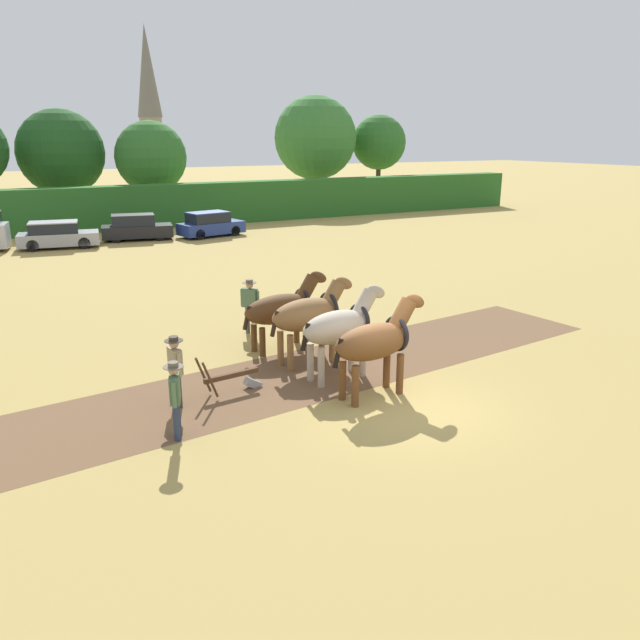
{
  "coord_description": "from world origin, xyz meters",
  "views": [
    {
      "loc": [
        -8.2,
        -11.22,
        6.12
      ],
      "look_at": [
        -0.15,
        3.8,
        1.1
      ],
      "focal_mm": 35.0,
      "sensor_mm": 36.0,
      "label": 1
    }
  ],
  "objects_px": {
    "tree_center": "(61,153)",
    "tree_center_right": "(151,157)",
    "draft_horse_lead_left": "(376,341)",
    "parked_car_center_left": "(136,228)",
    "church_spire": "(150,105)",
    "parked_car_center": "(210,225)",
    "farmer_beside_team": "(250,302)",
    "draft_horse_trail_left": "(310,314)",
    "draft_horse_trail_right": "(283,308)",
    "tree_right": "(315,138)",
    "draft_horse_lead_right": "(341,327)",
    "plow": "(236,379)",
    "parked_car_left": "(57,235)",
    "tree_far_right": "(379,143)",
    "farmer_onlooker_left": "(175,394)",
    "farmer_at_plow": "(175,366)"
  },
  "relations": [
    {
      "from": "draft_horse_lead_left",
      "to": "plow",
      "type": "bearing_deg",
      "value": 141.27
    },
    {
      "from": "draft_horse_lead_right",
      "to": "tree_center",
      "type": "bearing_deg",
      "value": 86.9
    },
    {
      "from": "farmer_onlooker_left",
      "to": "parked_car_center_left",
      "type": "height_order",
      "value": "farmer_onlooker_left"
    },
    {
      "from": "farmer_at_plow",
      "to": "parked_car_center",
      "type": "height_order",
      "value": "farmer_at_plow"
    },
    {
      "from": "church_spire",
      "to": "farmer_beside_team",
      "type": "bearing_deg",
      "value": -101.16
    },
    {
      "from": "farmer_at_plow",
      "to": "farmer_onlooker_left",
      "type": "distance_m",
      "value": 1.68
    },
    {
      "from": "tree_center",
      "to": "church_spire",
      "type": "distance_m",
      "value": 30.42
    },
    {
      "from": "draft_horse_trail_right",
      "to": "parked_car_center_left",
      "type": "distance_m",
      "value": 22.95
    },
    {
      "from": "tree_far_right",
      "to": "draft_horse_lead_right",
      "type": "height_order",
      "value": "tree_far_right"
    },
    {
      "from": "tree_far_right",
      "to": "parked_car_left",
      "type": "height_order",
      "value": "tree_far_right"
    },
    {
      "from": "draft_horse_lead_right",
      "to": "tree_far_right",
      "type": "bearing_deg",
      "value": 49.13
    },
    {
      "from": "parked_car_center_left",
      "to": "farmer_beside_team",
      "type": "bearing_deg",
      "value": -82.68
    },
    {
      "from": "tree_far_right",
      "to": "draft_horse_trail_right",
      "type": "bearing_deg",
      "value": -126.99
    },
    {
      "from": "tree_center",
      "to": "tree_center_right",
      "type": "height_order",
      "value": "tree_center"
    },
    {
      "from": "draft_horse_trail_left",
      "to": "draft_horse_trail_right",
      "type": "relative_size",
      "value": 0.94
    },
    {
      "from": "church_spire",
      "to": "parked_car_left",
      "type": "xyz_separation_m",
      "value": [
        -15.39,
        -39.51,
        -8.98
      ]
    },
    {
      "from": "parked_car_center",
      "to": "farmer_beside_team",
      "type": "bearing_deg",
      "value": -116.58
    },
    {
      "from": "draft_horse_lead_right",
      "to": "farmer_onlooker_left",
      "type": "distance_m",
      "value": 4.96
    },
    {
      "from": "farmer_at_plow",
      "to": "parked_car_center_left",
      "type": "relative_size",
      "value": 0.39
    },
    {
      "from": "church_spire",
      "to": "parked_car_center",
      "type": "xyz_separation_m",
      "value": [
        -6.3,
        -39.46,
        -8.96
      ]
    },
    {
      "from": "draft_horse_lead_right",
      "to": "draft_horse_trail_right",
      "type": "xyz_separation_m",
      "value": [
        -0.31,
        2.86,
        -0.15
      ]
    },
    {
      "from": "parked_car_left",
      "to": "farmer_onlooker_left",
      "type": "bearing_deg",
      "value": -82.57
    },
    {
      "from": "draft_horse_trail_right",
      "to": "parked_car_center",
      "type": "xyz_separation_m",
      "value": [
        5.19,
        22.16,
        -0.5
      ]
    },
    {
      "from": "farmer_onlooker_left",
      "to": "parked_car_left",
      "type": "relative_size",
      "value": 0.37
    },
    {
      "from": "plow",
      "to": "parked_car_left",
      "type": "xyz_separation_m",
      "value": [
        -1.47,
        24.55,
        0.41
      ]
    },
    {
      "from": "parked_car_left",
      "to": "parked_car_center",
      "type": "xyz_separation_m",
      "value": [
        9.09,
        0.05,
        0.02
      ]
    },
    {
      "from": "draft_horse_trail_right",
      "to": "parked_car_center_left",
      "type": "relative_size",
      "value": 0.67
    },
    {
      "from": "tree_center",
      "to": "parked_car_center",
      "type": "distance_m",
      "value": 14.97
    },
    {
      "from": "tree_right",
      "to": "draft_horse_trail_left",
      "type": "height_order",
      "value": "tree_right"
    },
    {
      "from": "tree_center",
      "to": "parked_car_center",
      "type": "relative_size",
      "value": 1.87
    },
    {
      "from": "tree_center_right",
      "to": "draft_horse_lead_right",
      "type": "distance_m",
      "value": 35.51
    },
    {
      "from": "church_spire",
      "to": "tree_right",
      "type": "bearing_deg",
      "value": -73.42
    },
    {
      "from": "tree_right",
      "to": "parked_car_center",
      "type": "xyz_separation_m",
      "value": [
        -14.26,
        -12.7,
        -5.27
      ]
    },
    {
      "from": "farmer_onlooker_left",
      "to": "tree_center",
      "type": "bearing_deg",
      "value": 105.35
    },
    {
      "from": "tree_center_right",
      "to": "draft_horse_trail_right",
      "type": "relative_size",
      "value": 2.47
    },
    {
      "from": "church_spire",
      "to": "farmer_at_plow",
      "type": "bearing_deg",
      "value": -103.54
    },
    {
      "from": "draft_horse_lead_right",
      "to": "farmer_at_plow",
      "type": "xyz_separation_m",
      "value": [
        -4.29,
        0.25,
        -0.39
      ]
    },
    {
      "from": "tree_right",
      "to": "parked_car_center",
      "type": "distance_m",
      "value": 19.81
    },
    {
      "from": "tree_center",
      "to": "farmer_beside_team",
      "type": "relative_size",
      "value": 4.57
    },
    {
      "from": "tree_far_right",
      "to": "parked_car_left",
      "type": "xyz_separation_m",
      "value": [
        -30.02,
        -12.56,
        -4.86
      ]
    },
    {
      "from": "tree_center",
      "to": "farmer_beside_team",
      "type": "bearing_deg",
      "value": -87.34
    },
    {
      "from": "parked_car_left",
      "to": "farmer_beside_team",
      "type": "bearing_deg",
      "value": -71.32
    },
    {
      "from": "tree_center_right",
      "to": "tree_center",
      "type": "bearing_deg",
      "value": 158.3
    },
    {
      "from": "parked_car_left",
      "to": "draft_horse_lead_left",
      "type": "bearing_deg",
      "value": -71.99
    },
    {
      "from": "tree_center_right",
      "to": "draft_horse_trail_right",
      "type": "height_order",
      "value": "tree_center_right"
    },
    {
      "from": "draft_horse_trail_left",
      "to": "tree_center_right",
      "type": "bearing_deg",
      "value": 76.85
    },
    {
      "from": "parked_car_left",
      "to": "parked_car_center_left",
      "type": "distance_m",
      "value": 4.68
    },
    {
      "from": "draft_horse_lead_left",
      "to": "parked_car_center_left",
      "type": "xyz_separation_m",
      "value": [
        0.22,
        27.22,
        -0.66
      ]
    },
    {
      "from": "tree_center",
      "to": "farmer_at_plow",
      "type": "xyz_separation_m",
      "value": [
        -2.15,
        -37.29,
        -3.99
      ]
    },
    {
      "from": "draft_horse_lead_left",
      "to": "draft_horse_lead_right",
      "type": "height_order",
      "value": "draft_horse_lead_left"
    }
  ]
}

